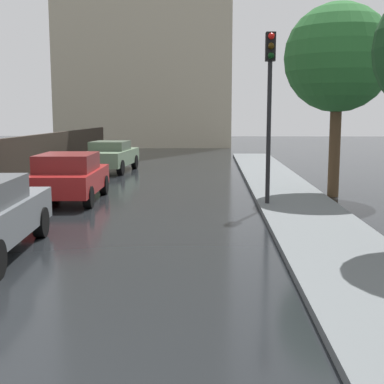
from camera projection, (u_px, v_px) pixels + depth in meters
The scene contains 4 objects.
car_red_near_kerb at pixel (69, 176), 15.75m from camera, with size 1.99×3.97×1.43m.
car_green_mid_road at pixel (111, 156), 23.90m from camera, with size 2.04×4.37×1.38m.
traffic_light at pixel (270, 87), 14.12m from camera, with size 0.26×0.39×4.60m.
street_tree_far at pixel (338, 59), 16.09m from camera, with size 3.31×3.31×5.96m.
Camera 1 is at (2.72, -3.20, 2.58)m, focal length 49.23 mm.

